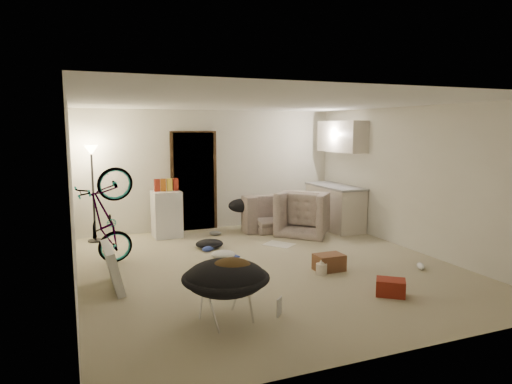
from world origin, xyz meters
name	(u,v)px	position (x,y,z in m)	size (l,w,h in m)	color
floor	(267,267)	(0.00, 0.00, -0.01)	(5.50, 6.00, 0.02)	tan
ceiling	(268,102)	(0.00, 0.00, 2.51)	(5.50, 6.00, 0.02)	white
wall_back	(211,170)	(0.00, 3.01, 1.25)	(5.50, 0.02, 2.50)	white
wall_front	(399,226)	(0.00, -3.01, 1.25)	(5.50, 0.02, 2.50)	white
wall_left	(71,197)	(-2.76, 0.00, 1.25)	(0.02, 6.00, 2.50)	white
wall_right	(413,179)	(2.76, 0.00, 1.25)	(0.02, 6.00, 2.50)	white
doorway	(194,182)	(-0.40, 2.97, 1.02)	(0.85, 0.10, 2.04)	black
door_trim	(194,182)	(-0.40, 2.94, 1.02)	(0.97, 0.04, 2.10)	#382513
floor_lamp	(92,173)	(-2.40, 2.65, 1.31)	(0.28, 0.28, 1.81)	black
kitchen_counter	(335,208)	(2.43, 2.00, 0.44)	(0.60, 1.50, 0.88)	beige
counter_top	(335,186)	(2.43, 2.00, 0.90)	(0.64, 1.54, 0.04)	gray
kitchen_uppers	(342,137)	(2.56, 2.00, 1.95)	(0.38, 1.40, 0.65)	beige
sofa	(283,214)	(1.42, 2.45, 0.28)	(1.94, 0.76, 0.57)	#3D463D
armchair	(308,217)	(1.66, 1.79, 0.32)	(1.00, 0.87, 0.65)	#3D463D
bicycle	(106,240)	(-2.30, 0.98, 0.41)	(0.55, 1.57, 0.82)	black
book_asset	(277,317)	(-0.67, -1.83, 0.01)	(0.16, 0.21, 0.02)	maroon
mini_fridge	(167,214)	(-1.06, 2.55, 0.45)	(0.53, 0.53, 0.91)	white
snack_box_0	(157,187)	(-1.23, 2.55, 1.00)	(0.10, 0.07, 0.30)	maroon
snack_box_1	(163,186)	(-1.11, 2.55, 1.00)	(0.10, 0.07, 0.30)	#BB5C17
snack_box_2	(169,186)	(-0.99, 2.55, 1.00)	(0.10, 0.07, 0.30)	yellow
snack_box_3	(176,186)	(-0.87, 2.55, 1.00)	(0.10, 0.07, 0.30)	maroon
saucer_chair	(226,286)	(-1.22, -1.69, 0.41)	(0.97, 0.97, 0.69)	silver
hoodie	(231,268)	(-1.17, -1.72, 0.61)	(0.48, 0.40, 0.22)	#4E361B
sofa_drape	(242,205)	(0.47, 2.45, 0.54)	(0.56, 0.46, 0.28)	black
tv_box	(113,267)	(-2.30, -0.13, 0.29)	(0.11, 0.88, 0.58)	silver
drink_case_a	(329,262)	(0.79, -0.53, 0.12)	(0.43, 0.31, 0.25)	brown
drink_case_b	(391,287)	(0.98, -1.72, 0.10)	(0.36, 0.27, 0.21)	maroon
juicer	(321,268)	(0.58, -0.66, 0.10)	(0.16, 0.16, 0.23)	silver
newspaper	(279,244)	(0.73, 1.15, 0.00)	(0.40, 0.52, 0.01)	silver
book_blue	(229,256)	(-0.38, 0.71, 0.02)	(0.23, 0.31, 0.03)	#2B3E9C
book_white	(235,261)	(-0.38, 0.43, 0.01)	(0.21, 0.28, 0.03)	silver
shoe_0	(208,249)	(-0.61, 1.18, 0.05)	(0.26, 0.10, 0.09)	#2B3E9C
shoe_1	(215,233)	(-0.16, 2.26, 0.05)	(0.25, 0.10, 0.09)	slate
shoe_4	(421,266)	(2.11, -1.00, 0.05)	(0.25, 0.10, 0.09)	white
clothes_lump_a	(209,244)	(-0.53, 1.38, 0.08)	(0.49, 0.42, 0.16)	black
clothes_lump_b	(254,225)	(0.78, 2.55, 0.08)	(0.51, 0.44, 0.16)	black
clothes_lump_c	(223,254)	(-0.50, 0.69, 0.06)	(0.41, 0.35, 0.13)	silver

